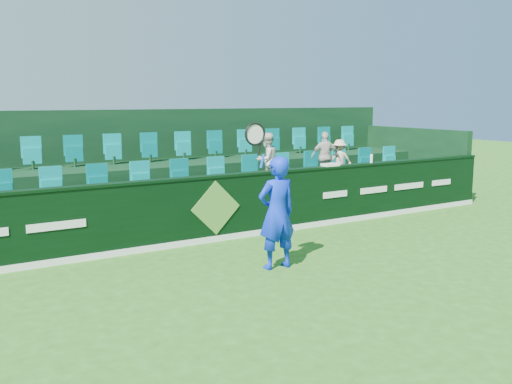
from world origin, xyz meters
TOP-DOWN VIEW (x-y plane):
  - ground at (0.00, 0.00)m, footprint 60.00×60.00m
  - sponsor_hoarding at (0.00, 4.00)m, footprint 16.00×0.25m
  - stand_tier_front at (0.00, 5.10)m, footprint 16.00×2.00m
  - stand_tier_back at (0.00, 7.00)m, footprint 16.00×1.80m
  - stand_rear at (0.00, 7.44)m, footprint 16.00×4.10m
  - seat_row_front at (0.00, 5.50)m, footprint 13.50×0.50m
  - seat_row_back at (0.00, 7.30)m, footprint 13.50×0.50m
  - tennis_player at (0.02, 1.74)m, footprint 1.08×0.48m
  - spectator_left at (2.03, 5.12)m, footprint 0.72×0.61m
  - spectator_middle at (3.78, 5.12)m, footprint 0.80×0.57m
  - spectator_right at (4.24, 5.12)m, footprint 0.77×0.60m
  - towel at (3.03, 4.00)m, footprint 0.38×0.24m
  - drinks_bottle at (4.29, 4.00)m, footprint 0.07×0.07m

SIDE VIEW (x-z plane):
  - ground at x=0.00m, z-range 0.00..0.00m
  - stand_tier_front at x=0.00m, z-range 0.00..0.80m
  - stand_tier_back at x=0.00m, z-range 0.00..1.30m
  - sponsor_hoarding at x=0.00m, z-range 0.00..1.35m
  - tennis_player at x=0.02m, z-range -0.30..2.24m
  - seat_row_front at x=0.00m, z-range 0.80..1.40m
  - stand_rear at x=0.00m, z-range -0.08..2.52m
  - spectator_right at x=4.24m, z-range 0.80..1.84m
  - towel at x=3.03m, z-range 1.35..1.41m
  - spectator_middle at x=3.78m, z-range 0.80..2.06m
  - spectator_left at x=2.03m, z-range 0.80..2.08m
  - drinks_bottle at x=4.29m, z-range 1.35..1.56m
  - seat_row_back at x=0.00m, z-range 1.30..1.90m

